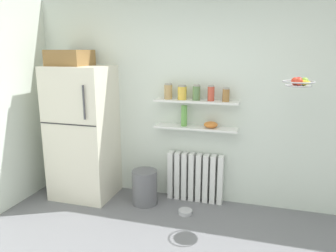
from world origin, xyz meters
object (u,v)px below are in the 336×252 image
shelf_bowl (211,125)px  trash_bin (145,187)px  storage_jar_0 (168,91)px  storage_jar_4 (226,95)px  pet_food_bowl (185,212)px  vase (184,116)px  storage_jar_2 (196,93)px  storage_jar_3 (211,93)px  radiator (195,177)px  refrigerator (82,130)px  hanging_fruit_basket (299,82)px  storage_jar_1 (182,92)px

shelf_bowl → trash_bin: (-0.78, -0.24, -0.81)m
storage_jar_0 → storage_jar_4: size_ratio=1.17×
pet_food_bowl → vase: bearing=107.7°
storage_jar_2 → shelf_bowl: size_ratio=1.12×
storage_jar_2 → storage_jar_3: same height
storage_jar_0 → trash_bin: (-0.24, -0.24, -1.20)m
radiator → vase: (-0.15, -0.03, 0.81)m
radiator → storage_jar_3: (0.18, -0.03, 1.10)m
refrigerator → storage_jar_2: refrigerator is taller
storage_jar_0 → pet_food_bowl: 1.48m
trash_bin → storage_jar_4: bearing=14.4°
storage_jar_0 → vase: 0.36m
vase → shelf_bowl: (0.33, 0.00, -0.09)m
radiator → hanging_fruit_basket: (1.11, -0.40, 1.29)m
radiator → storage_jar_1: 1.11m
storage_jar_1 → trash_bin: (-0.42, -0.24, -1.19)m
pet_food_bowl → storage_jar_3: bearing=60.7°
vase → shelf_bowl: size_ratio=1.53×
storage_jar_3 → hanging_fruit_basket: size_ratio=0.61×
radiator → storage_jar_3: storage_jar_3 is taller
storage_jar_2 → vase: storage_jar_2 is taller
pet_food_bowl → hanging_fruit_basket: bearing=0.0°
refrigerator → pet_food_bowl: bearing=-6.3°
storage_jar_1 → pet_food_bowl: bearing=-68.5°
hanging_fruit_basket → refrigerator: bearing=176.5°
shelf_bowl → pet_food_bowl: shelf_bowl is taller
storage_jar_4 → hanging_fruit_basket: size_ratio=0.54×
storage_jar_0 → refrigerator: bearing=-169.1°
vase → shelf_bowl: 0.35m
storage_jar_3 → trash_bin: 1.44m
storage_jar_0 → storage_jar_4: 0.71m
shelf_bowl → trash_bin: shelf_bowl is taller
storage_jar_4 → hanging_fruit_basket: 0.86m
storage_jar_3 → hanging_fruit_basket: bearing=-21.7°
trash_bin → storage_jar_3: bearing=17.5°
radiator → pet_food_bowl: bearing=-94.4°
refrigerator → radiator: refrigerator is taller
storage_jar_0 → storage_jar_1: size_ratio=1.09×
storage_jar_2 → pet_food_bowl: size_ratio=1.13×
storage_jar_4 → pet_food_bowl: storage_jar_4 is taller
shelf_bowl → trash_bin: bearing=-162.7°
storage_jar_1 → storage_jar_3: bearing=-0.0°
vase → pet_food_bowl: size_ratio=1.55×
radiator → hanging_fruit_basket: size_ratio=2.31×
storage_jar_2 → storage_jar_3: 0.18m
shelf_bowl → pet_food_bowl: bearing=-120.3°
storage_jar_2 → shelf_bowl: 0.43m
refrigerator → hanging_fruit_basket: size_ratio=6.22×
storage_jar_1 → vase: size_ratio=0.69×
storage_jar_1 → storage_jar_2: (0.18, 0.00, 0.01)m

